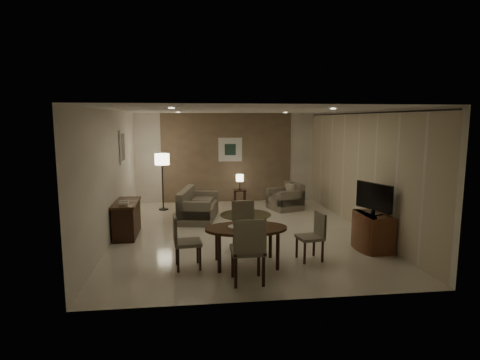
{
  "coord_description": "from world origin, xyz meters",
  "views": [
    {
      "loc": [
        -1.09,
        -8.67,
        2.49
      ],
      "look_at": [
        0.0,
        0.2,
        1.15
      ],
      "focal_mm": 30.0,
      "sensor_mm": 36.0,
      "label": 1
    }
  ],
  "objects": [
    {
      "name": "plate_b",
      "position": [
        0.05,
        -2.11,
        0.67
      ],
      "size": [
        0.26,
        0.26,
        0.02
      ],
      "primitive_type": "cylinder",
      "color": "white",
      "rests_on": "dining_table"
    },
    {
      "name": "floor_lamp",
      "position": [
        -1.88,
        2.5,
        0.79
      ],
      "size": [
        0.4,
        0.4,
        1.57
      ],
      "primitive_type": null,
      "color": "#FFE5B7",
      "rests_on": "floor"
    },
    {
      "name": "downlight_nl",
      "position": [
        -1.4,
        -1.8,
        2.69
      ],
      "size": [
        0.1,
        0.1,
        0.01
      ],
      "primitive_type": "cylinder",
      "color": "white",
      "rests_on": "ceiling"
    },
    {
      "name": "flat_tv",
      "position": [
        2.38,
        -1.5,
        1.02
      ],
      "size": [
        0.36,
        0.85,
        0.6
      ],
      "primitive_type": null,
      "rotation": [
        0.0,
        0.0,
        0.35
      ],
      "color": "black",
      "rests_on": "tv_cabinet"
    },
    {
      "name": "telephone",
      "position": [
        -2.49,
        -0.3,
        0.8
      ],
      "size": [
        0.2,
        0.14,
        0.09
      ],
      "primitive_type": null,
      "color": "white",
      "rests_on": "console_desk"
    },
    {
      "name": "fruit_apple",
      "position": [
        -0.35,
        -2.01,
        0.73
      ],
      "size": [
        0.09,
        0.09,
        0.09
      ],
      "primitive_type": "sphere",
      "color": "red",
      "rests_on": "plate_a"
    },
    {
      "name": "plate_a",
      "position": [
        -0.35,
        -2.01,
        0.67
      ],
      "size": [
        0.26,
        0.26,
        0.02
      ],
      "primitive_type": "cylinder",
      "color": "white",
      "rests_on": "dining_table"
    },
    {
      "name": "downlight_fr",
      "position": [
        1.4,
        1.8,
        2.69
      ],
      "size": [
        0.1,
        0.1,
        0.01
      ],
      "primitive_type": "cylinder",
      "color": "white",
      "rests_on": "ceiling"
    },
    {
      "name": "table_lamp",
      "position": [
        0.32,
        2.9,
        0.71
      ],
      "size": [
        0.22,
        0.22,
        0.5
      ],
      "primitive_type": null,
      "color": "#FFEAC1",
      "rests_on": "side_table"
    },
    {
      "name": "console_desk",
      "position": [
        -2.49,
        0.0,
        0.38
      ],
      "size": [
        0.48,
        1.2,
        0.75
      ],
      "primitive_type": null,
      "color": "#482B17",
      "rests_on": "floor"
    },
    {
      "name": "room_shell",
      "position": [
        0.0,
        0.4,
        1.35
      ],
      "size": [
        5.5,
        7.0,
        2.7
      ],
      "color": "beige",
      "rests_on": "ground"
    },
    {
      "name": "chair_near",
      "position": [
        -0.25,
        -2.8,
        0.52
      ],
      "size": [
        0.51,
        0.51,
        1.05
      ],
      "primitive_type": null,
      "rotation": [
        0.0,
        0.0,
        3.15
      ],
      "color": "#756A5A",
      "rests_on": "floor"
    },
    {
      "name": "art_left_canvas",
      "position": [
        -2.71,
        1.2,
        1.85
      ],
      "size": [
        0.01,
        0.46,
        0.64
      ],
      "primitive_type": "cube",
      "color": "gray",
      "rests_on": "wall_left"
    },
    {
      "name": "curtain_rod",
      "position": [
        2.68,
        0.0,
        2.64
      ],
      "size": [
        0.03,
        6.8,
        0.03
      ],
      "primitive_type": "cylinder",
      "rotation": [
        1.57,
        0.0,
        0.0
      ],
      "color": "black",
      "rests_on": "wall_right"
    },
    {
      "name": "chair_right",
      "position": [
        0.99,
        -1.96,
        0.43
      ],
      "size": [
        0.47,
        0.47,
        0.85
      ],
      "primitive_type": null,
      "rotation": [
        0.0,
        0.0,
        -1.42
      ],
      "color": "#756A5A",
      "rests_on": "floor"
    },
    {
      "name": "art_back_frame",
      "position": [
        0.1,
        3.46,
        1.6
      ],
      "size": [
        0.72,
        0.03,
        0.72
      ],
      "primitive_type": "cube",
      "color": "silver",
      "rests_on": "wall_back"
    },
    {
      "name": "curtain_wall",
      "position": [
        2.68,
        0.0,
        1.32
      ],
      "size": [
        0.08,
        6.7,
        2.58
      ],
      "primitive_type": null,
      "color": "beige",
      "rests_on": "wall_right"
    },
    {
      "name": "art_back_canvas",
      "position": [
        0.1,
        3.44,
        1.6
      ],
      "size": [
        0.34,
        0.01,
        0.34
      ],
      "primitive_type": "cube",
      "color": "#1D3429",
      "rests_on": "wall_back"
    },
    {
      "name": "side_table",
      "position": [
        0.32,
        2.9,
        0.23
      ],
      "size": [
        0.36,
        0.36,
        0.46
      ],
      "primitive_type": null,
      "color": "black",
      "rests_on": "floor"
    },
    {
      "name": "tv_cabinet",
      "position": [
        2.4,
        -1.5,
        0.35
      ],
      "size": [
        0.48,
        0.9,
        0.7
      ],
      "primitive_type": null,
      "color": "brown",
      "rests_on": "floor"
    },
    {
      "name": "sofa",
      "position": [
        -0.92,
        1.31,
        0.38
      ],
      "size": [
        1.74,
        1.1,
        0.76
      ],
      "primitive_type": null,
      "rotation": [
        0.0,
        0.0,
        1.38
      ],
      "color": "#756A5A",
      "rests_on": "floor"
    },
    {
      "name": "downlight_fl",
      "position": [
        -1.4,
        1.8,
        2.69
      ],
      "size": [
        0.1,
        0.1,
        0.01
      ],
      "primitive_type": "cylinder",
      "color": "white",
      "rests_on": "ceiling"
    },
    {
      "name": "chair_far",
      "position": [
        -0.08,
        -1.31,
        0.47
      ],
      "size": [
        0.49,
        0.49,
        0.94
      ],
      "primitive_type": null,
      "rotation": [
        0.0,
        0.0,
        0.09
      ],
      "color": "#756A5A",
      "rests_on": "floor"
    },
    {
      "name": "dining_table",
      "position": [
        -0.17,
        -2.06,
        0.33
      ],
      "size": [
        1.42,
        0.89,
        0.67
      ],
      "primitive_type": null,
      "color": "#482B17",
      "rests_on": "floor"
    },
    {
      "name": "art_left_frame",
      "position": [
        -2.72,
        1.2,
        1.85
      ],
      "size": [
        0.03,
        0.6,
        0.8
      ],
      "primitive_type": "cube",
      "color": "silver",
      "rests_on": "wall_left"
    },
    {
      "name": "downlight_nr",
      "position": [
        1.4,
        -1.8,
        2.69
      ],
      "size": [
        0.1,
        0.1,
        0.01
      ],
      "primitive_type": "cylinder",
      "color": "white",
      "rests_on": "ceiling"
    },
    {
      "name": "armchair",
      "position": [
        1.51,
        2.14,
        0.37
      ],
      "size": [
        0.99,
        1.02,
        0.73
      ],
      "primitive_type": null,
      "rotation": [
        0.0,
        0.0,
        -1.25
      ],
      "color": "#756A5A",
      "rests_on": "floor"
    },
    {
      "name": "chair_left",
      "position": [
        -1.17,
        -2.08,
        0.45
      ],
      "size": [
        0.48,
        0.48,
        0.91
      ],
      "primitive_type": null,
      "rotation": [
        0.0,
        0.0,
        1.67
      ],
      "color": "#756A5A",
      "rests_on": "floor"
    },
    {
      "name": "taupe_accent",
      "position": [
        0.0,
        3.48,
        1.35
      ],
      "size": [
        3.96,
        0.03,
        2.7
      ],
      "primitive_type": "cube",
      "color": "#806B4F",
      "rests_on": "wall_back"
    },
    {
      "name": "napkin",
      "position": [
        0.05,
        -2.11,
        0.7
      ],
      "size": [
        0.12,
        0.08,
        0.03
      ],
      "primitive_type": "cube",
      "color": "white",
      "rests_on": "plate_b"
    },
    {
      "name": "round_rug",
      "position": [
        0.32,
        1.6,
        0.01
      ],
      "size": [
        1.35,
        1.35,
        0.01
      ],
      "primitive_type": "cylinder",
      "color": "#474027",
      "rests_on": "floor"
    }
  ]
}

